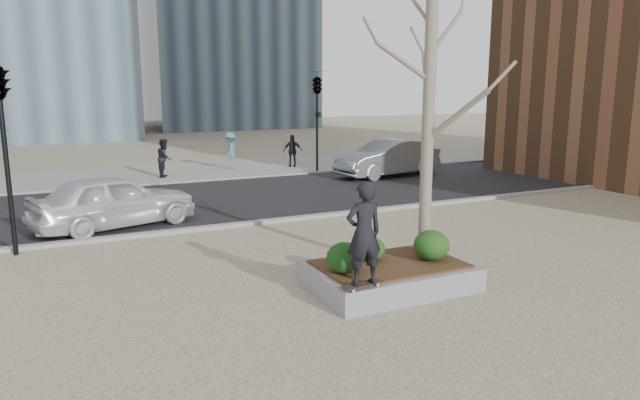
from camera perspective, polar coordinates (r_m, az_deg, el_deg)
name	(u,v)px	position (r m, az deg, el deg)	size (l,w,h in m)	color
ground	(343,296)	(10.64, 2.33, -9.53)	(120.00, 120.00, 0.00)	tan
street	(203,201)	(19.71, -11.58, -0.06)	(60.00, 8.00, 0.02)	black
far_sidewalk	(163,173)	(26.46, -15.41, 2.59)	(60.00, 6.00, 0.02)	gray
planter	(389,276)	(11.05, 6.95, -7.58)	(3.00, 2.00, 0.45)	gray
planter_mulch	(390,264)	(10.97, 6.98, -6.37)	(2.70, 1.70, 0.04)	#382314
sycamore_tree	(429,86)	(11.29, 10.89, 11.12)	(2.80, 2.80, 6.60)	gray
shrub_left	(345,258)	(10.26, 2.49, -5.79)	(0.66, 0.66, 0.56)	black
shrub_middle	(371,249)	(11.02, 5.14, -4.90)	(0.54, 0.54, 0.46)	#123913
shrub_right	(431,245)	(11.20, 11.07, -4.46)	(0.69, 0.69, 0.59)	#153C13
skateboard	(363,286)	(9.71, 4.32, -8.56)	(0.78, 0.20, 0.07)	black
skateboarder	(364,233)	(9.44, 4.40, -3.33)	(0.64, 0.42, 1.75)	black
police_car	(114,201)	(16.40, -19.90, -0.06)	(1.75, 4.35, 1.48)	silver
car_silver	(388,158)	(24.70, 6.78, 4.17)	(1.65, 4.73, 1.56)	gray
car_third	(547,150)	(30.24, 21.78, 4.62)	(2.04, 5.01, 1.45)	#545560
pedestrian_a	(165,158)	(25.20, -15.27, 4.09)	(0.79, 0.62, 1.63)	black
pedestrian_b	(230,151)	(27.05, -8.99, 4.90)	(1.11, 0.64, 1.72)	slate
pedestrian_c	(293,151)	(27.50, -2.75, 4.93)	(0.90, 0.38, 1.54)	black
traffic_light_near	(6,157)	(14.45, -28.90, 3.77)	(0.60, 2.48, 4.50)	black
traffic_light_far	(317,122)	(25.97, -0.29, 7.80)	(0.60, 2.48, 4.50)	black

